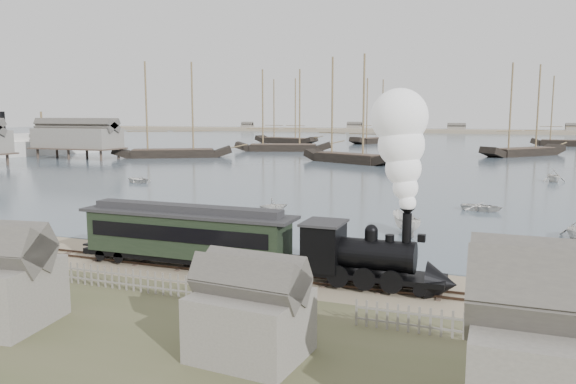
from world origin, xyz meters
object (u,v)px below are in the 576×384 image
(passenger_coach, at_px, (186,234))
(steamship, at_px, (1,134))
(locomotive, at_px, (392,203))
(beached_dinghy, at_px, (352,264))

(passenger_coach, bearing_deg, steamship, 143.18)
(locomotive, height_order, beached_dinghy, locomotive)
(locomotive, xyz_separation_m, steamship, (-94.43, 61.54, 0.21))
(locomotive, bearing_deg, passenger_coach, -180.00)
(passenger_coach, relative_size, beached_dinghy, 4.13)
(locomotive, distance_m, passenger_coach, 12.49)
(passenger_coach, bearing_deg, locomotive, 0.00)
(steamship, bearing_deg, locomotive, -105.81)
(passenger_coach, distance_m, beached_dinghy, 10.04)
(passenger_coach, bearing_deg, beached_dinghy, 17.96)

